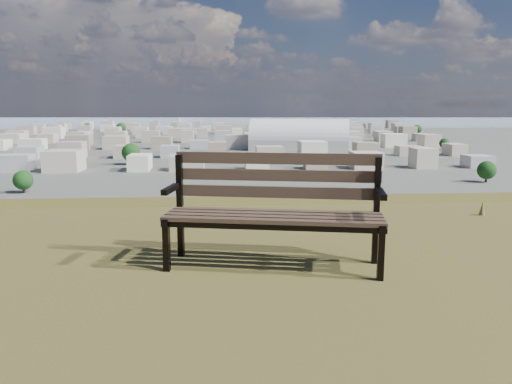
{
  "coord_description": "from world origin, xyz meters",
  "views": [
    {
      "loc": [
        -0.86,
        -2.67,
        26.37
      ],
      "look_at": [
        -0.42,
        3.37,
        25.3
      ],
      "focal_mm": 35.0,
      "sensor_mm": 36.0,
      "label": 1
    }
  ],
  "objects": [
    {
      "name": "far_hills",
      "position": [
        -60.92,
        1402.93,
        25.47
      ],
      "size": [
        2050.0,
        340.0,
        60.0
      ],
      "color": "#98A8BD",
      "rests_on": "ground"
    },
    {
      "name": "bay_water",
      "position": [
        0.0,
        900.0,
        0.0
      ],
      "size": [
        2400.0,
        700.0,
        0.12
      ],
      "primitive_type": "cube",
      "color": "#8995AE",
      "rests_on": "ground"
    },
    {
      "name": "arena",
      "position": [
        45.43,
        285.5,
        5.61
      ],
      "size": [
        60.34,
        36.4,
        23.78
      ],
      "rotation": [
        0.0,
        0.0,
        -0.24
      ],
      "color": "silver",
      "rests_on": "ground"
    },
    {
      "name": "city_trees",
      "position": [
        -26.39,
        319.0,
        4.83
      ],
      "size": [
        406.52,
        387.2,
        9.98
      ],
      "color": "#36211B",
      "rests_on": "ground"
    },
    {
      "name": "park_bench",
      "position": [
        -0.4,
        1.48,
        25.54
      ],
      "size": [
        1.89,
        0.93,
        0.95
      ],
      "rotation": [
        0.0,
        0.0,
        -0.2
      ],
      "color": "#49322A",
      "rests_on": "hilltop_mesa"
    },
    {
      "name": "city_blocks",
      "position": [
        0.0,
        394.44,
        3.5
      ],
      "size": [
        395.0,
        361.0,
        7.0
      ],
      "color": "beige",
      "rests_on": "ground"
    },
    {
      "name": "grass_tufts",
      "position": [
        -0.37,
        -0.19,
        25.12
      ],
      "size": [
        12.49,
        7.38,
        0.28
      ],
      "color": "brown",
      "rests_on": "hilltop_mesa"
    }
  ]
}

